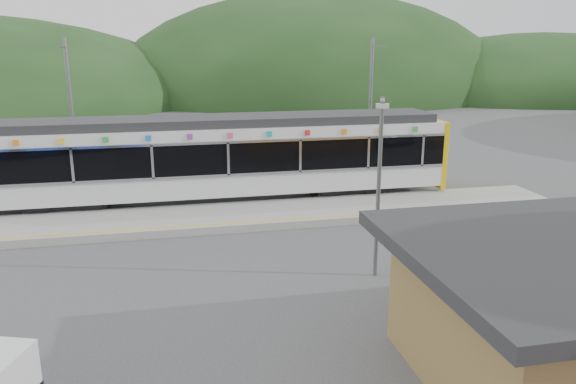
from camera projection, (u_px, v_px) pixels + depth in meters
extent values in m
plane|color=#4C4C4F|center=(260.00, 248.00, 19.16)|extent=(120.00, 120.00, 0.00)
ellipsoid|color=#1E3D19|center=(313.00, 95.00, 73.40)|extent=(52.00, 39.00, 26.00)
ellipsoid|color=#1E3D19|center=(538.00, 95.00, 73.66)|extent=(44.00, 33.00, 16.00)
cube|color=#9E9E99|center=(246.00, 216.00, 22.24)|extent=(26.00, 3.20, 0.30)
cube|color=yellow|center=(251.00, 222.00, 20.97)|extent=(26.00, 0.10, 0.01)
cube|color=black|center=(70.00, 204.00, 23.31)|extent=(3.20, 2.20, 0.56)
cube|color=black|center=(345.00, 188.00, 25.76)|extent=(3.20, 2.20, 0.56)
cube|color=silver|center=(214.00, 179.00, 24.35)|extent=(20.00, 2.90, 0.92)
cube|color=black|center=(213.00, 152.00, 24.04)|extent=(20.00, 2.96, 1.45)
cube|color=silver|center=(217.00, 176.00, 22.80)|extent=(20.00, 0.05, 0.10)
cube|color=silver|center=(215.00, 143.00, 22.45)|extent=(20.00, 0.05, 0.10)
cube|color=silver|center=(212.00, 130.00, 23.79)|extent=(20.00, 2.90, 0.45)
cube|color=#2D2D30|center=(212.00, 121.00, 23.69)|extent=(19.40, 2.50, 0.36)
cube|color=yellow|center=(431.00, 151.00, 26.19)|extent=(0.24, 2.92, 3.00)
cube|color=silver|center=(72.00, 166.00, 21.50)|extent=(0.10, 0.05, 1.35)
cube|color=silver|center=(152.00, 162.00, 22.11)|extent=(0.10, 0.05, 1.35)
cube|color=silver|center=(228.00, 159.00, 22.73)|extent=(0.10, 0.05, 1.35)
cube|color=silver|center=(300.00, 156.00, 23.34)|extent=(0.10, 0.05, 1.35)
cube|color=silver|center=(369.00, 153.00, 23.95)|extent=(0.10, 0.05, 1.35)
cube|color=silver|center=(423.00, 151.00, 24.46)|extent=(0.10, 0.05, 1.35)
cube|color=orange|center=(16.00, 143.00, 20.87)|extent=(0.22, 0.04, 0.22)
cube|color=yellow|center=(61.00, 141.00, 21.20)|extent=(0.22, 0.04, 0.22)
cube|color=green|center=(105.00, 140.00, 21.53)|extent=(0.22, 0.04, 0.22)
cube|color=blue|center=(148.00, 138.00, 21.85)|extent=(0.22, 0.04, 0.22)
cube|color=purple|center=(190.00, 137.00, 22.18)|extent=(0.22, 0.04, 0.22)
cube|color=#E54C8C|center=(230.00, 135.00, 22.51)|extent=(0.22, 0.04, 0.22)
cube|color=#19A5A5|center=(269.00, 134.00, 22.83)|extent=(0.22, 0.04, 0.22)
cube|color=red|center=(307.00, 133.00, 23.16)|extent=(0.22, 0.04, 0.22)
cube|color=orange|center=(344.00, 131.00, 23.49)|extent=(0.22, 0.04, 0.22)
cube|color=yellow|center=(380.00, 130.00, 23.81)|extent=(0.22, 0.04, 0.22)
cube|color=green|center=(415.00, 129.00, 24.14)|extent=(0.22, 0.04, 0.22)
cylinder|color=slate|center=(72.00, 119.00, 24.94)|extent=(0.18, 0.18, 7.00)
cube|color=slate|center=(62.00, 47.00, 23.38)|extent=(0.08, 1.80, 0.08)
cylinder|color=slate|center=(370.00, 111.00, 27.80)|extent=(0.18, 0.18, 7.00)
cube|color=slate|center=(379.00, 46.00, 26.24)|extent=(0.08, 1.80, 0.08)
cylinder|color=slate|center=(379.00, 190.00, 16.25)|extent=(0.12, 0.12, 5.34)
cube|color=slate|center=(388.00, 102.00, 15.21)|extent=(0.43, 0.87, 0.12)
cube|color=silver|center=(393.00, 106.00, 14.85)|extent=(0.39, 0.29, 0.12)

